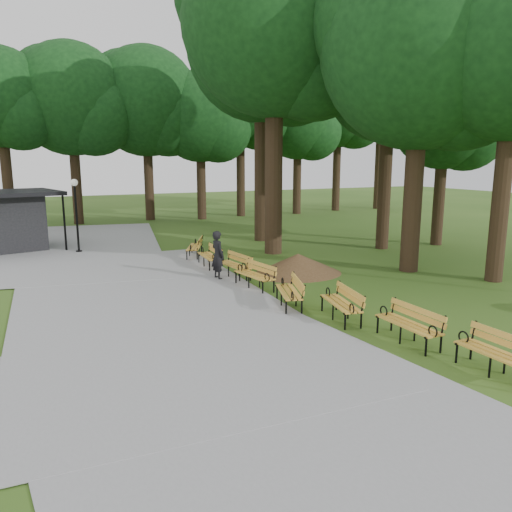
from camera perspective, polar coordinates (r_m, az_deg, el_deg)
name	(u,v)px	position (r m, az deg, el deg)	size (l,w,h in m)	color
ground	(305,313)	(14.14, 5.63, -6.57)	(100.00, 100.00, 0.00)	#2E5016
path	(140,302)	(15.44, -13.22, -5.17)	(12.00, 38.00, 0.06)	gray
person	(218,255)	(17.84, -4.42, 0.10)	(0.64, 0.42, 1.76)	black
kiosk	(0,221)	(26.16, -27.35, 3.57)	(4.48, 3.90, 2.81)	black
lamp_post	(75,200)	(24.12, -20.05, 6.02)	(0.32, 0.32, 3.39)	black
dirt_mound	(298,264)	(18.80, 4.84, -0.88)	(2.89, 2.89, 0.77)	#47301C
bench_0	(498,355)	(11.18, 26.10, -10.18)	(1.90, 0.64, 0.88)	gold
bench_1	(408,325)	(12.32, 17.09, -7.56)	(1.90, 0.64, 0.88)	gold
bench_2	(341,304)	(13.63, 9.73, -5.42)	(1.90, 0.64, 0.88)	gold
bench_3	(289,292)	(14.60, 3.80, -4.16)	(1.90, 0.64, 0.88)	gold
bench_4	(254,275)	(16.61, -0.20, -2.25)	(1.90, 0.64, 0.88)	gold
bench_5	(234,265)	(18.22, -2.58, -1.06)	(1.90, 0.64, 0.88)	gold
bench_6	(209,256)	(19.94, -5.41, -0.03)	(1.90, 0.64, 0.88)	gold
bench_7	(194,247)	(22.09, -7.11, 1.02)	(1.90, 0.64, 0.88)	gold
lawn_tree_0	(422,47)	(20.11, 18.54, 21.78)	(7.33, 7.33, 11.89)	black
lawn_tree_1	(390,75)	(24.79, 15.18, 19.45)	(6.17, 6.17, 11.16)	black
lawn_tree_2	(275,23)	(23.21, 2.16, 25.19)	(7.99, 7.99, 13.98)	black
lawn_tree_4	(262,47)	(26.76, 0.67, 22.93)	(7.53, 7.53, 13.59)	black
lawn_tree_5	(445,116)	(26.51, 20.90, 14.82)	(5.21, 5.21, 8.96)	black
tree_backdrop	(223,101)	(37.29, -3.81, 17.32)	(36.12, 8.60, 16.63)	black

